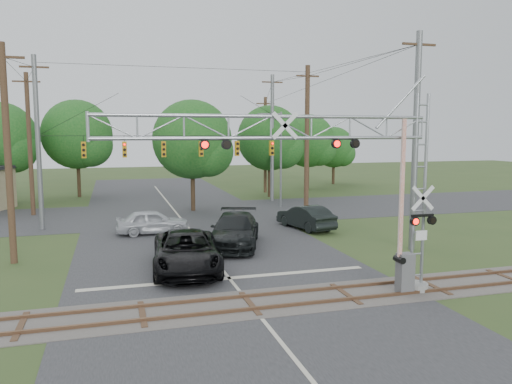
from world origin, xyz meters
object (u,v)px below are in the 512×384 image
object	(u,v)px
streetlight	(279,154)
pickup_black	(186,252)
traffic_signal_span	(195,144)
car_dark	(235,230)
crossing_gantry	(333,171)
sedan_silver	(153,222)

from	to	relation	value
streetlight	pickup_black	bearing A→B (deg)	-120.86
traffic_signal_span	car_dark	bearing A→B (deg)	-84.21
crossing_gantry	car_dark	xyz separation A→B (m)	(-1.43, 10.00, -4.11)
car_dark	streetlight	size ratio (longest dim) A/B	0.78
pickup_black	car_dark	world-z (taller)	car_dark
car_dark	sedan_silver	size ratio (longest dim) A/B	1.39
car_dark	streetlight	bearing A→B (deg)	80.39
streetlight	sedan_silver	bearing A→B (deg)	-143.03
traffic_signal_span	sedan_silver	xyz separation A→B (m)	(-3.39, -3.46, -4.89)
streetlight	crossing_gantry	bearing A→B (deg)	-103.93
crossing_gantry	streetlight	world-z (taller)	streetlight
pickup_black	sedan_silver	world-z (taller)	pickup_black
pickup_black	streetlight	distance (m)	21.11
crossing_gantry	pickup_black	world-z (taller)	crossing_gantry
pickup_black	car_dark	bearing A→B (deg)	57.36
pickup_black	streetlight	world-z (taller)	streetlight
traffic_signal_span	car_dark	world-z (taller)	traffic_signal_span
crossing_gantry	traffic_signal_span	world-z (taller)	traffic_signal_span
crossing_gantry	car_dark	size ratio (longest dim) A/B	2.06
pickup_black	car_dark	size ratio (longest dim) A/B	1.03
car_dark	traffic_signal_span	bearing A→B (deg)	114.38
pickup_black	sedan_silver	size ratio (longest dim) A/B	1.43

